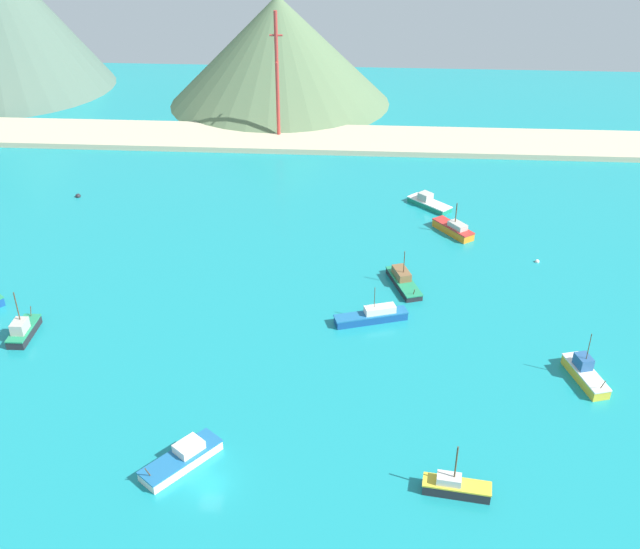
% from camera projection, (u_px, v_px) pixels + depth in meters
% --- Properties ---
extents(ground, '(260.00, 280.00, 0.50)m').
position_uv_depth(ground, '(250.00, 330.00, 106.47)').
color(ground, teal).
extents(fishing_boat_0, '(7.03, 8.26, 5.93)m').
position_uv_depth(fishing_boat_0, '(454.00, 229.00, 131.12)').
color(fishing_boat_0, orange).
rests_on(fishing_boat_0, ground).
extents(fishing_boat_1, '(4.58, 8.70, 6.88)m').
position_uv_depth(fishing_boat_1, '(585.00, 373.00, 95.76)').
color(fishing_boat_1, gold).
rests_on(fishing_boat_1, ground).
extents(fishing_boat_2, '(10.84, 5.30, 5.59)m').
position_uv_depth(fishing_boat_2, '(373.00, 316.00, 107.49)').
color(fishing_boat_2, '#14478C').
rests_on(fishing_boat_2, ground).
extents(fishing_boat_3, '(8.29, 8.23, 2.45)m').
position_uv_depth(fishing_boat_3, '(429.00, 203.00, 140.86)').
color(fishing_boat_3, '#198466').
rests_on(fishing_boat_3, ground).
extents(fishing_boat_5, '(5.55, 9.94, 5.94)m').
position_uv_depth(fishing_boat_5, '(403.00, 281.00, 116.07)').
color(fishing_boat_5, '#232328').
rests_on(fishing_boat_5, ground).
extents(fishing_boat_6, '(7.42, 3.02, 6.51)m').
position_uv_depth(fishing_boat_6, '(455.00, 487.00, 79.23)').
color(fishing_boat_6, '#232328').
rests_on(fishing_boat_6, ground).
extents(fishing_boat_7, '(8.50, 9.39, 2.70)m').
position_uv_depth(fishing_boat_7, '(182.00, 458.00, 82.95)').
color(fishing_boat_7, silver).
rests_on(fishing_boat_7, ground).
extents(fishing_boat_8, '(2.59, 7.04, 7.30)m').
position_uv_depth(fishing_boat_8, '(23.00, 330.00, 104.03)').
color(fishing_boat_8, '#232328').
rests_on(fishing_boat_8, ground).
extents(buoy_0, '(1.00, 1.00, 1.00)m').
position_uv_depth(buoy_0, '(78.00, 196.00, 144.85)').
color(buoy_0, '#232328').
rests_on(buoy_0, ground).
extents(buoy_1, '(0.72, 0.72, 0.72)m').
position_uv_depth(buoy_1, '(537.00, 262.00, 122.72)').
color(buoy_1, silver).
rests_on(buoy_1, ground).
extents(beach_strip, '(247.00, 16.90, 1.20)m').
position_uv_depth(beach_strip, '(298.00, 139.00, 171.19)').
color(beach_strip, '#C6B793').
rests_on(beach_strip, ground).
extents(hill_central, '(56.99, 56.99, 26.85)m').
position_uv_depth(hill_central, '(279.00, 50.00, 189.71)').
color(hill_central, '#56704C').
rests_on(hill_central, ground).
extents(radio_tower, '(2.85, 2.28, 28.48)m').
position_uv_depth(radio_tower, '(277.00, 76.00, 165.23)').
color(radio_tower, '#B7332D').
rests_on(radio_tower, ground).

